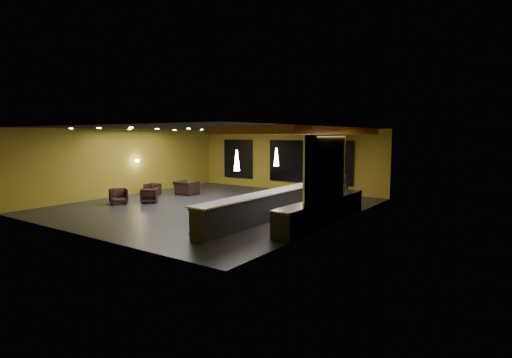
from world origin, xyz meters
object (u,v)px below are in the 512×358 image
Objects in this scene: armchair_d at (186,188)px; bar_counter at (269,206)px; armchair_a at (118,196)px; bar_stool_0 at (195,217)px; staff_a at (314,192)px; pendant_1 at (276,157)px; armchair_c at (153,189)px; bar_stool_2 at (234,209)px; column at (322,166)px; bar_stool_5 at (284,195)px; bar_stool_1 at (213,215)px; armchair_b at (149,195)px; staff_b at (340,188)px; pendant_0 at (237,160)px; bar_stool_6 at (296,195)px; pendant_2 at (307,154)px; staff_c at (342,192)px; bar_stool_3 at (252,203)px; prep_counter at (323,212)px; bar_stool_4 at (269,202)px.

bar_counter is at bearing 157.84° from armchair_d.
armchair_a is 0.92× the size of bar_stool_0.
pendant_1 is at bearing -106.64° from staff_a.
bar_stool_2 is at bearing -28.89° from armchair_c.
bar_stool_2 is at bearing -128.44° from bar_counter.
staff_a reaches higher than armchair_a.
bar_stool_5 is (-0.78, -2.22, -1.20)m from column.
column is 4.04× the size of bar_stool_5.
bar_stool_1 is 1.01× the size of bar_stool_2.
column is 8.30m from armchair_b.
bar_stool_1 is at bearing -105.94° from staff_a.
staff_b is 2.15× the size of bar_stool_0.
pendant_0 reaches higher than armchair_c.
armchair_d is 6.43m from bar_stool_6.
column is 9.10m from armchair_c.
pendant_2 is 0.91× the size of armchair_b.
armchair_d reaches higher than armchair_b.
staff_c is 1.84× the size of bar_stool_5.
column reaches higher than bar_stool_3.
bar_stool_5 is at bearing -3.69° from armchair_c.
bar_stool_2 is at bearing -101.91° from pendant_2.
bar_stool_3 is at bearing -171.37° from prep_counter.
armchair_a is 7.68m from bar_stool_5.
bar_stool_6 is (0.11, 6.55, -0.07)m from bar_stool_0.
prep_counter reaches higher than armchair_c.
staff_c is 2.13× the size of bar_stool_6.
staff_a is (0.64, 2.53, 0.31)m from bar_counter.
prep_counter is at bearing -64.00° from column.
prep_counter is 7.78× the size of armchair_b.
bar_stool_4 is (-2.67, 0.57, 0.03)m from prep_counter.
bar_stool_5 is at bearing 89.69° from bar_stool_1.
bar_stool_0 is (-0.76, -7.87, -1.20)m from column.
prep_counter is 2.70m from staff_c.
prep_counter is 3.36m from bar_stool_5.
armchair_a is at bearing -152.43° from bar_stool_5.
pendant_2 is 0.81× the size of bar_stool_0.
prep_counter is 2.98m from staff_b.
pendant_1 is 2.72m from bar_stool_5.
prep_counter is at bearing 44.77° from bar_stool_1.
bar_counter reaches higher than bar_stool_1.
pendant_1 reaches higher than staff_c.
pendant_0 is 1.00× the size of pendant_2.
column reaches higher than armchair_b.
column is 4.66× the size of bar_stool_6.
bar_stool_2 is (-0.86, -4.09, -1.89)m from pendant_2.
prep_counter is 2.77m from pendant_1.
staff_a is 1.45× the size of armchair_d.
staff_a is 2.11× the size of armchair_b.
prep_counter is 3.27m from bar_stool_2.
staff_c is at bearing 17.83° from bar_stool_5.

